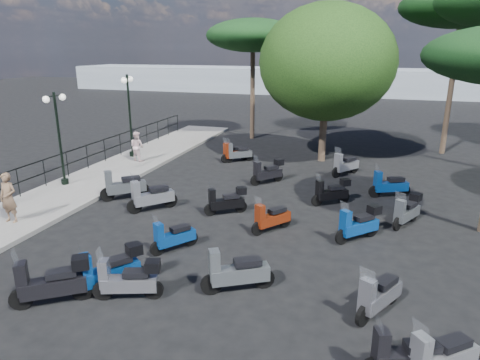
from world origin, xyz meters
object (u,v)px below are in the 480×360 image
(lamp_post_2, at_px, (130,111))
(scooter_1, at_px, (52,283))
(scooter_9, at_px, (226,202))
(pine_0, at_px, (463,7))
(scooter_2, at_px, (124,186))
(scooter_4, at_px, (234,153))
(scooter_20, at_px, (331,193))
(scooter_24, at_px, (359,225))
(scooter_25, at_px, (407,211))
(pedestrian_far, at_px, (137,146))
(scooter_12, at_px, (128,280))
(scooter_26, at_px, (389,185))
(pine_2, at_px, (253,36))
(scooter_3, at_px, (151,197))
(broadleaf_tree, at_px, (327,63))
(scooter_8, at_px, (173,237))
(scooter_17, at_px, (440,358))
(scooter_23, at_px, (378,296))
(scooter_13, at_px, (271,218))
(woman, at_px, (8,198))
(scooter_15, at_px, (345,165))
(lamp_post_1, at_px, (59,133))
(scooter_18, at_px, (406,358))
(scooter_10, at_px, (238,153))
(scooter_14, at_px, (268,172))

(lamp_post_2, height_order, scooter_1, lamp_post_2)
(scooter_9, bearing_deg, pine_0, -69.52)
(scooter_2, bearing_deg, scooter_4, -59.35)
(scooter_20, height_order, scooter_24, scooter_24)
(lamp_post_2, bearing_deg, scooter_25, -34.34)
(pedestrian_far, bearing_deg, scooter_12, 134.34)
(scooter_26, height_order, pine_2, pine_2)
(scooter_3, relative_size, scooter_9, 1.10)
(scooter_1, distance_m, scooter_26, 12.21)
(scooter_25, bearing_deg, lamp_post_2, 7.33)
(lamp_post_2, height_order, pine_2, pine_2)
(scooter_24, xyz_separation_m, broadleaf_tree, (-2.22, 9.10, 4.32))
(scooter_20, distance_m, scooter_25, 2.79)
(scooter_3, relative_size, scooter_4, 1.10)
(scooter_9, bearing_deg, scooter_8, 135.95)
(scooter_24, bearing_deg, scooter_26, -58.12)
(scooter_17, bearing_deg, scooter_23, -8.64)
(lamp_post_2, height_order, scooter_13, lamp_post_2)
(scooter_24, bearing_deg, woman, 55.95)
(scooter_15, height_order, pine_2, pine_2)
(lamp_post_1, relative_size, pine_2, 0.52)
(lamp_post_2, distance_m, scooter_2, 6.54)
(scooter_2, xyz_separation_m, broadleaf_tree, (6.40, 8.05, 4.30))
(scooter_25, bearing_deg, scooter_15, -37.67)
(scooter_3, height_order, scooter_17, scooter_3)
(scooter_12, bearing_deg, pedestrian_far, 10.07)
(scooter_8, bearing_deg, scooter_25, -113.16)
(scooter_1, relative_size, scooter_18, 0.99)
(scooter_18, height_order, scooter_26, scooter_26)
(scooter_12, bearing_deg, broadleaf_tree, -29.93)
(scooter_10, height_order, broadleaf_tree, broadleaf_tree)
(scooter_26, distance_m, broadleaf_tree, 7.18)
(scooter_4, xyz_separation_m, scooter_25, (7.83, -6.02, 0.04))
(scooter_14, bearing_deg, scooter_24, 171.43)
(scooter_2, height_order, scooter_23, scooter_2)
(scooter_18, distance_m, scooter_20, 8.66)
(scooter_18, distance_m, pine_2, 21.45)
(lamp_post_2, xyz_separation_m, scooter_8, (6.61, -8.85, -2.07))
(scooter_4, relative_size, scooter_14, 1.00)
(lamp_post_1, distance_m, woman, 4.17)
(scooter_1, bearing_deg, scooter_20, -67.54)
(scooter_12, xyz_separation_m, scooter_13, (2.19, 4.66, -0.05))
(scooter_2, relative_size, scooter_3, 1.01)
(scooter_2, distance_m, scooter_20, 7.74)
(scooter_8, bearing_deg, scooter_13, -101.96)
(scooter_1, xyz_separation_m, pine_2, (-0.80, 18.92, 5.62))
(scooter_2, distance_m, scooter_15, 9.62)
(lamp_post_2, distance_m, scooter_4, 5.64)
(scooter_1, distance_m, scooter_23, 7.12)
(scooter_8, xyz_separation_m, scooter_25, (6.36, 3.90, 0.06))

